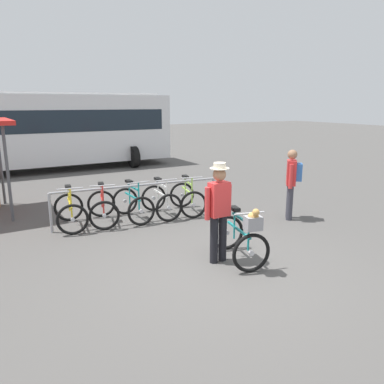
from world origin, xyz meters
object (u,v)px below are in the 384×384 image
at_px(bus_distant, 45,127).
at_px(pedestrian_with_backpack, 292,180).
at_px(featured_bicycle, 241,236).
at_px(racked_bike_teal, 133,204).
at_px(racked_bike_yellow, 70,211).
at_px(racked_bike_white, 161,201).
at_px(racked_bike_red, 103,208).
at_px(racked_bike_lime, 187,198).
at_px(person_with_featured_bike, 219,209).

bearing_deg(bus_distant, pedestrian_with_backpack, -68.01).
bearing_deg(featured_bicycle, bus_distant, 97.45).
relative_size(racked_bike_teal, bus_distant, 0.11).
distance_m(racked_bike_yellow, racked_bike_teal, 1.40).
bearing_deg(pedestrian_with_backpack, racked_bike_white, 146.91).
bearing_deg(bus_distant, racked_bike_teal, -84.96).
height_order(racked_bike_red, bus_distant, bus_distant).
height_order(racked_bike_white, pedestrian_with_backpack, pedestrian_with_backpack).
bearing_deg(racked_bike_white, racked_bike_red, 176.23).
distance_m(racked_bike_teal, racked_bike_lime, 1.40).
relative_size(racked_bike_lime, person_with_featured_bike, 0.70).
distance_m(racked_bike_yellow, bus_distant, 8.21).
bearing_deg(bus_distant, featured_bicycle, -82.55).
relative_size(racked_bike_yellow, featured_bicycle, 0.92).
distance_m(racked_bike_red, racked_bike_teal, 0.70).
distance_m(racked_bike_teal, featured_bicycle, 3.32).
bearing_deg(person_with_featured_bike, racked_bike_white, 85.40).
bearing_deg(bus_distant, racked_bike_yellow, -94.80).
height_order(racked_bike_teal, featured_bicycle, featured_bicycle).
bearing_deg(racked_bike_white, person_with_featured_bike, -94.60).
relative_size(racked_bike_red, racked_bike_lime, 1.02).
xyz_separation_m(racked_bike_red, racked_bike_lime, (2.10, -0.14, 0.00)).
bearing_deg(racked_bike_yellow, bus_distant, 85.20).
relative_size(racked_bike_yellow, person_with_featured_bike, 0.67).
xyz_separation_m(racked_bike_red, pedestrian_with_backpack, (3.97, -1.77, 0.57)).
distance_m(racked_bike_lime, featured_bicycle, 3.20).
xyz_separation_m(racked_bike_yellow, racked_bike_white, (2.10, -0.14, -0.00)).
xyz_separation_m(racked_bike_white, pedestrian_with_backpack, (2.57, -1.68, 0.57)).
bearing_deg(person_with_featured_bike, racked_bike_teal, 98.77).
relative_size(featured_bicycle, bus_distant, 0.12).
xyz_separation_m(racked_bike_white, person_with_featured_bike, (-0.24, -2.94, 0.58)).
height_order(racked_bike_red, person_with_featured_bike, person_with_featured_bike).
xyz_separation_m(racked_bike_teal, person_with_featured_bike, (0.46, -2.99, 0.58)).
relative_size(racked_bike_yellow, racked_bike_red, 0.94).
bearing_deg(pedestrian_with_backpack, racked_bike_red, 155.99).
distance_m(racked_bike_yellow, racked_bike_white, 2.10).
height_order(racked_bike_teal, person_with_featured_bike, person_with_featured_bike).
height_order(racked_bike_teal, pedestrian_with_backpack, pedestrian_with_backpack).
distance_m(racked_bike_red, racked_bike_white, 1.40).
xyz_separation_m(racked_bike_yellow, person_with_featured_bike, (1.86, -3.08, 0.58)).
height_order(racked_bike_red, racked_bike_lime, same).
distance_m(racked_bike_yellow, racked_bike_lime, 2.80).
height_order(racked_bike_white, racked_bike_lime, same).
bearing_deg(racked_bike_lime, pedestrian_with_backpack, -41.02).
distance_m(racked_bike_white, featured_bicycle, 3.19).
height_order(racked_bike_teal, bus_distant, bus_distant).
bearing_deg(bus_distant, racked_bike_white, -80.20).
distance_m(racked_bike_red, bus_distant, 8.23).
relative_size(person_with_featured_bike, bus_distant, 0.17).
xyz_separation_m(racked_bike_yellow, pedestrian_with_backpack, (4.67, -1.81, 0.57)).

